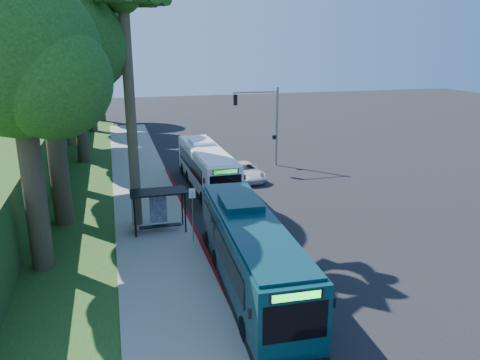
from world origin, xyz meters
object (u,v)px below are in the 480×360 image
object	(u,v)px
bus_shelter	(154,203)
white_bus	(207,167)
teal_bus	(250,251)
pickup	(245,171)

from	to	relation	value
bus_shelter	white_bus	bearing A→B (deg)	59.30
teal_bus	pickup	world-z (taller)	teal_bus
teal_bus	pickup	size ratio (longest dim) A/B	2.48
white_bus	teal_bus	size ratio (longest dim) A/B	0.94
teal_bus	white_bus	bearing A→B (deg)	88.21
white_bus	teal_bus	world-z (taller)	teal_bus
white_bus	pickup	bearing A→B (deg)	21.54
bus_shelter	teal_bus	xyz separation A→B (m)	(3.49, -7.53, -0.07)
bus_shelter	white_bus	size ratio (longest dim) A/B	0.28
bus_shelter	pickup	distance (m)	12.32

